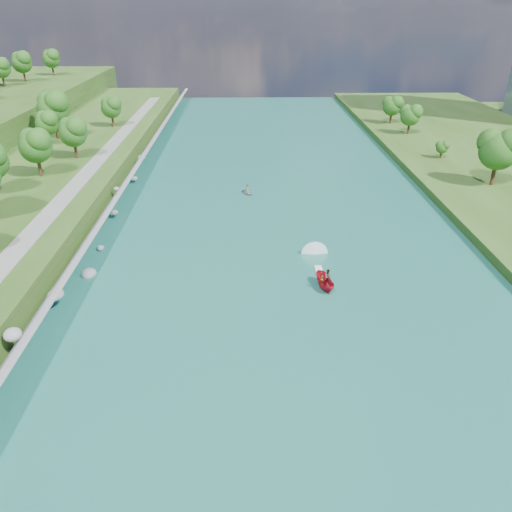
{
  "coord_description": "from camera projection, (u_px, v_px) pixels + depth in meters",
  "views": [
    {
      "loc": [
        -4.5,
        -42.76,
        30.65
      ],
      "look_at": [
        -3.25,
        12.12,
        2.5
      ],
      "focal_mm": 35.0,
      "sensor_mm": 36.0,
      "label": 1
    }
  ],
  "objects": [
    {
      "name": "ground",
      "position": [
        290.0,
        330.0,
        52.11
      ],
      "size": [
        260.0,
        260.0,
        0.0
      ],
      "primitive_type": "plane",
      "color": "#2D5119",
      "rests_on": "ground"
    },
    {
      "name": "river_water",
      "position": [
        278.0,
        246.0,
        69.88
      ],
      "size": [
        55.0,
        240.0,
        0.1
      ],
      "primitive_type": "cube",
      "color": "#185E57",
      "rests_on": "ground"
    },
    {
      "name": "riprap_bank",
      "position": [
        88.0,
        240.0,
        67.55
      ],
      "size": [
        4.81,
        236.0,
        4.72
      ],
      "color": "slate",
      "rests_on": "ground"
    },
    {
      "name": "riverside_path",
      "position": [
        39.0,
        225.0,
        67.62
      ],
      "size": [
        3.0,
        200.0,
        0.1
      ],
      "primitive_type": "cube",
      "color": "gray",
      "rests_on": "berm_west"
    },
    {
      "name": "trees_east",
      "position": [
        501.0,
        168.0,
        82.35
      ],
      "size": [
        16.42,
        137.65,
        11.76
      ],
      "color": "#215115",
      "rests_on": "berm_east"
    },
    {
      "name": "motorboat",
      "position": [
        323.0,
        276.0,
        60.64
      ],
      "size": [
        3.6,
        18.97,
        2.14
      ],
      "rotation": [
        0.0,
        0.0,
        3.34
      ],
      "color": "#B10E1D",
      "rests_on": "river_water"
    },
    {
      "name": "raft",
      "position": [
        247.0,
        192.0,
        88.45
      ],
      "size": [
        3.15,
        3.48,
        1.7
      ],
      "rotation": [
        0.0,
        0.0,
        0.49
      ],
      "color": "gray",
      "rests_on": "river_water"
    }
  ]
}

